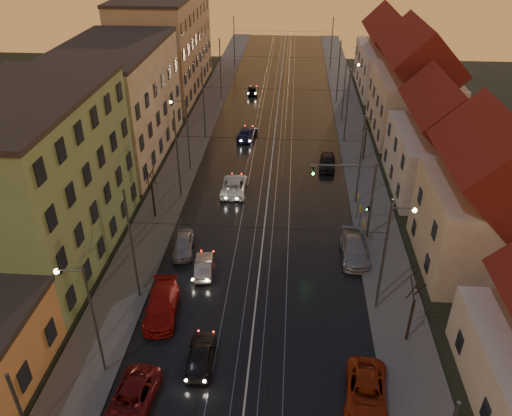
% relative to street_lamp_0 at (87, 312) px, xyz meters
% --- Properties ---
extents(ground, '(160.00, 160.00, 0.00)m').
position_rel_street_lamp_0_xyz_m(ground, '(9.10, -2.00, -4.89)').
color(ground, black).
rests_on(ground, ground).
extents(road, '(16.00, 120.00, 0.04)m').
position_rel_street_lamp_0_xyz_m(road, '(9.10, 38.00, -4.87)').
color(road, black).
rests_on(road, ground).
extents(sidewalk_left, '(4.00, 120.00, 0.15)m').
position_rel_street_lamp_0_xyz_m(sidewalk_left, '(-0.90, 38.00, -4.81)').
color(sidewalk_left, '#4C4C4C').
rests_on(sidewalk_left, ground).
extents(sidewalk_right, '(4.00, 120.00, 0.15)m').
position_rel_street_lamp_0_xyz_m(sidewalk_right, '(19.10, 38.00, -4.81)').
color(sidewalk_right, '#4C4C4C').
rests_on(sidewalk_right, ground).
extents(tram_rail_0, '(0.06, 120.00, 0.03)m').
position_rel_street_lamp_0_xyz_m(tram_rail_0, '(6.90, 38.00, -4.83)').
color(tram_rail_0, gray).
rests_on(tram_rail_0, road).
extents(tram_rail_1, '(0.06, 120.00, 0.03)m').
position_rel_street_lamp_0_xyz_m(tram_rail_1, '(8.33, 38.00, -4.83)').
color(tram_rail_1, gray).
rests_on(tram_rail_1, road).
extents(tram_rail_2, '(0.06, 120.00, 0.03)m').
position_rel_street_lamp_0_xyz_m(tram_rail_2, '(9.87, 38.00, -4.83)').
color(tram_rail_2, gray).
rests_on(tram_rail_2, road).
extents(tram_rail_3, '(0.06, 120.00, 0.03)m').
position_rel_street_lamp_0_xyz_m(tram_rail_3, '(11.30, 38.00, -4.83)').
color(tram_rail_3, gray).
rests_on(tram_rail_3, road).
extents(apartment_left_1, '(10.00, 18.00, 13.00)m').
position_rel_street_lamp_0_xyz_m(apartment_left_1, '(-8.40, 12.00, 1.61)').
color(apartment_left_1, '#6D905B').
rests_on(apartment_left_1, ground).
extents(apartment_left_2, '(10.00, 20.00, 12.00)m').
position_rel_street_lamp_0_xyz_m(apartment_left_2, '(-8.40, 32.00, 1.11)').
color(apartment_left_2, tan).
rests_on(apartment_left_2, ground).
extents(apartment_left_3, '(10.00, 24.00, 14.00)m').
position_rel_street_lamp_0_xyz_m(apartment_left_3, '(-8.40, 56.00, 2.11)').
color(apartment_left_3, '#A38169').
rests_on(apartment_left_3, ground).
extents(house_right_1, '(8.67, 10.20, 10.80)m').
position_rel_street_lamp_0_xyz_m(house_right_1, '(26.10, 13.00, 0.56)').
color(house_right_1, '#BAA78F').
rests_on(house_right_1, ground).
extents(house_right_2, '(9.18, 12.24, 9.20)m').
position_rel_street_lamp_0_xyz_m(house_right_2, '(26.10, 26.00, -0.24)').
color(house_right_2, beige).
rests_on(house_right_2, ground).
extents(house_right_3, '(9.18, 14.28, 11.50)m').
position_rel_street_lamp_0_xyz_m(house_right_3, '(26.10, 41.00, 0.92)').
color(house_right_3, '#BAA78F').
rests_on(house_right_3, ground).
extents(house_right_4, '(9.18, 16.32, 10.00)m').
position_rel_street_lamp_0_xyz_m(house_right_4, '(26.10, 59.00, 0.16)').
color(house_right_4, beige).
rests_on(house_right_4, ground).
extents(catenary_pole_l_1, '(0.16, 0.16, 9.00)m').
position_rel_street_lamp_0_xyz_m(catenary_pole_l_1, '(0.50, 7.00, -0.39)').
color(catenary_pole_l_1, '#595B60').
rests_on(catenary_pole_l_1, ground).
extents(catenary_pole_r_1, '(0.16, 0.16, 9.00)m').
position_rel_street_lamp_0_xyz_m(catenary_pole_r_1, '(17.70, 7.00, -0.39)').
color(catenary_pole_r_1, '#595B60').
rests_on(catenary_pole_r_1, ground).
extents(catenary_pole_l_2, '(0.16, 0.16, 9.00)m').
position_rel_street_lamp_0_xyz_m(catenary_pole_l_2, '(0.50, 22.00, -0.39)').
color(catenary_pole_l_2, '#595B60').
rests_on(catenary_pole_l_2, ground).
extents(catenary_pole_r_2, '(0.16, 0.16, 9.00)m').
position_rel_street_lamp_0_xyz_m(catenary_pole_r_2, '(17.70, 22.00, -0.39)').
color(catenary_pole_r_2, '#595B60').
rests_on(catenary_pole_r_2, ground).
extents(catenary_pole_l_3, '(0.16, 0.16, 9.00)m').
position_rel_street_lamp_0_xyz_m(catenary_pole_l_3, '(0.50, 37.00, -0.39)').
color(catenary_pole_l_3, '#595B60').
rests_on(catenary_pole_l_3, ground).
extents(catenary_pole_r_3, '(0.16, 0.16, 9.00)m').
position_rel_street_lamp_0_xyz_m(catenary_pole_r_3, '(17.70, 37.00, -0.39)').
color(catenary_pole_r_3, '#595B60').
rests_on(catenary_pole_r_3, ground).
extents(catenary_pole_l_4, '(0.16, 0.16, 9.00)m').
position_rel_street_lamp_0_xyz_m(catenary_pole_l_4, '(0.50, 52.00, -0.39)').
color(catenary_pole_l_4, '#595B60').
rests_on(catenary_pole_l_4, ground).
extents(catenary_pole_r_4, '(0.16, 0.16, 9.00)m').
position_rel_street_lamp_0_xyz_m(catenary_pole_r_4, '(17.70, 52.00, -0.39)').
color(catenary_pole_r_4, '#595B60').
rests_on(catenary_pole_r_4, ground).
extents(catenary_pole_l_5, '(0.16, 0.16, 9.00)m').
position_rel_street_lamp_0_xyz_m(catenary_pole_l_5, '(0.50, 70.00, -0.39)').
color(catenary_pole_l_5, '#595B60').
rests_on(catenary_pole_l_5, ground).
extents(catenary_pole_r_5, '(0.16, 0.16, 9.00)m').
position_rel_street_lamp_0_xyz_m(catenary_pole_r_5, '(17.70, 70.00, -0.39)').
color(catenary_pole_r_5, '#595B60').
rests_on(catenary_pole_r_5, ground).
extents(street_lamp_0, '(1.75, 0.32, 8.00)m').
position_rel_street_lamp_0_xyz_m(street_lamp_0, '(0.00, 0.00, 0.00)').
color(street_lamp_0, '#595B60').
rests_on(street_lamp_0, ground).
extents(street_lamp_1, '(1.75, 0.32, 8.00)m').
position_rel_street_lamp_0_xyz_m(street_lamp_1, '(18.21, 8.00, 0.00)').
color(street_lamp_1, '#595B60').
rests_on(street_lamp_1, ground).
extents(street_lamp_2, '(1.75, 0.32, 8.00)m').
position_rel_street_lamp_0_xyz_m(street_lamp_2, '(0.00, 28.00, 0.00)').
color(street_lamp_2, '#595B60').
rests_on(street_lamp_2, ground).
extents(street_lamp_3, '(1.75, 0.32, 8.00)m').
position_rel_street_lamp_0_xyz_m(street_lamp_3, '(18.21, 44.00, 0.00)').
color(street_lamp_3, '#595B60').
rests_on(street_lamp_3, ground).
extents(traffic_light_mast, '(5.30, 0.32, 7.20)m').
position_rel_street_lamp_0_xyz_m(traffic_light_mast, '(17.10, 16.00, -0.29)').
color(traffic_light_mast, '#595B60').
rests_on(traffic_light_mast, ground).
extents(bare_tree_0, '(1.09, 1.09, 5.11)m').
position_rel_street_lamp_0_xyz_m(bare_tree_0, '(-1.09, 18.00, -2.40)').
color(bare_tree_0, black).
rests_on(bare_tree_0, ground).
extents(bare_tree_1, '(1.09, 1.09, 5.11)m').
position_rel_street_lamp_0_xyz_m(bare_tree_1, '(19.31, 4.00, -2.40)').
color(bare_tree_1, black).
rests_on(bare_tree_1, ground).
extents(bare_tree_2, '(1.09, 1.09, 5.11)m').
position_rel_street_lamp_0_xyz_m(bare_tree_2, '(19.51, 32.00, -2.40)').
color(bare_tree_2, black).
rests_on(bare_tree_2, ground).
extents(driving_car_0, '(1.79, 4.13, 1.39)m').
position_rel_street_lamp_0_xyz_m(driving_car_0, '(6.10, 1.11, -4.19)').
color(driving_car_0, black).
rests_on(driving_car_0, ground).
extents(driving_car_1, '(1.70, 3.84, 1.22)m').
position_rel_street_lamp_0_xyz_m(driving_car_1, '(4.77, 10.21, -4.27)').
color(driving_car_1, '#A9AAAF').
rests_on(driving_car_1, ground).
extents(driving_car_2, '(2.43, 5.21, 1.44)m').
position_rel_street_lamp_0_xyz_m(driving_car_2, '(5.66, 23.47, -4.16)').
color(driving_car_2, white).
rests_on(driving_car_2, ground).
extents(driving_car_3, '(2.61, 5.07, 1.41)m').
position_rel_street_lamp_0_xyz_m(driving_car_3, '(5.72, 37.33, -4.18)').
color(driving_car_3, '#181949').
rests_on(driving_car_3, ground).
extents(driving_car_4, '(1.75, 3.85, 1.28)m').
position_rel_street_lamp_0_xyz_m(driving_car_4, '(5.00, 54.96, -4.25)').
color(driving_car_4, black).
rests_on(driving_car_4, ground).
extents(parked_left_1, '(2.69, 5.12, 1.37)m').
position_rel_street_lamp_0_xyz_m(parked_left_1, '(2.73, -2.51, -4.20)').
color(parked_left_1, maroon).
rests_on(parked_left_1, ground).
extents(parked_left_2, '(2.59, 5.39, 1.51)m').
position_rel_street_lamp_0_xyz_m(parked_left_2, '(2.61, 5.29, -4.13)').
color(parked_left_2, '#A71410').
rests_on(parked_left_2, ground).
extents(parked_left_3, '(2.15, 4.24, 1.38)m').
position_rel_street_lamp_0_xyz_m(parked_left_3, '(2.59, 12.88, -4.19)').
color(parked_left_3, '#9F9FA4').
rests_on(parked_left_3, ground).
extents(parked_right_0, '(2.92, 5.31, 1.41)m').
position_rel_street_lamp_0_xyz_m(parked_right_0, '(16.05, -1.00, -4.18)').
color(parked_right_0, '#A02C10').
rests_on(parked_right_0, ground).
extents(parked_right_1, '(2.11, 5.16, 1.49)m').
position_rel_street_lamp_0_xyz_m(parked_right_1, '(16.70, 13.16, -4.14)').
color(parked_right_1, '#A0A1A6').
rests_on(parked_right_1, ground).
extents(parked_right_2, '(1.99, 4.38, 1.46)m').
position_rel_street_lamp_0_xyz_m(parked_right_2, '(15.30, 29.61, -4.16)').
color(parked_right_2, black).
rests_on(parked_right_2, ground).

